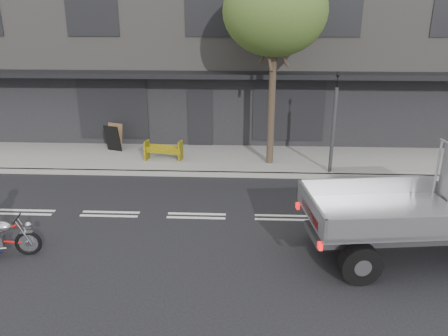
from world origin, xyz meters
The scene contains 8 objects.
ground centered at (0.00, 0.00, 0.00)m, with size 80.00×80.00×0.00m, color black.
sidewalk centered at (0.00, 4.70, 0.07)m, with size 32.00×3.20×0.15m, color gray.
kerb centered at (0.00, 3.10, 0.07)m, with size 32.00×0.20×0.15m, color gray.
building_main centered at (0.00, 11.30, 4.00)m, with size 26.00×10.00×8.00m, color slate.
street_tree centered at (2.20, 4.20, 5.28)m, with size 3.40×3.40×6.74m.
traffic_light_pole centered at (4.20, 3.35, 1.65)m, with size 0.12×0.12×3.50m.
construction_barrier centered at (-1.66, 4.14, 0.52)m, with size 1.33×0.53×0.74m, color yellow, non-canonical shape.
sandwich_board centered at (-3.81, 5.28, 0.66)m, with size 0.65×0.43×1.02m, color black, non-canonical shape.
Camera 1 is at (1.27, -10.76, 5.26)m, focal length 35.00 mm.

